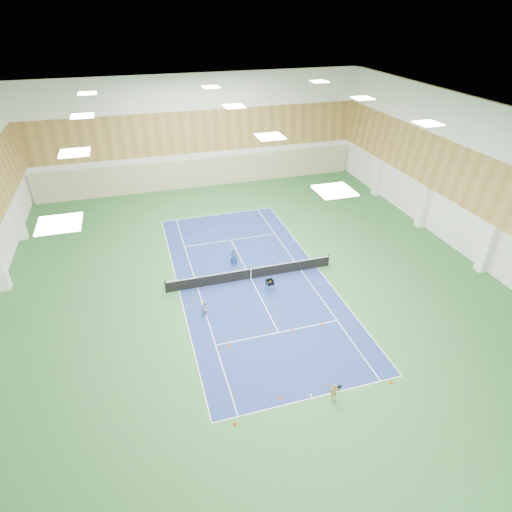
# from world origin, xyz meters

# --- Properties ---
(ground) EXTENTS (40.00, 40.00, 0.00)m
(ground) POSITION_xyz_m (0.00, 0.00, 0.00)
(ground) COLOR #2B6430
(ground) RESTS_ON ground
(room_shell) EXTENTS (36.00, 40.00, 12.00)m
(room_shell) POSITION_xyz_m (0.00, 0.00, 6.00)
(room_shell) COLOR white
(room_shell) RESTS_ON ground
(wood_cladding) EXTENTS (36.00, 40.00, 8.00)m
(wood_cladding) POSITION_xyz_m (0.00, 0.00, 8.00)
(wood_cladding) COLOR #AC7F40
(wood_cladding) RESTS_ON room_shell
(ceiling_light_grid) EXTENTS (21.40, 25.40, 0.06)m
(ceiling_light_grid) POSITION_xyz_m (0.00, 0.00, 11.92)
(ceiling_light_grid) COLOR white
(ceiling_light_grid) RESTS_ON room_shell
(court_surface) EXTENTS (10.97, 23.77, 0.01)m
(court_surface) POSITION_xyz_m (0.00, 0.00, 0.01)
(court_surface) COLOR navy
(court_surface) RESTS_ON ground
(tennis_balls_scatter) EXTENTS (10.57, 22.77, 0.07)m
(tennis_balls_scatter) POSITION_xyz_m (0.00, 0.00, 0.05)
(tennis_balls_scatter) COLOR #D7F129
(tennis_balls_scatter) RESTS_ON ground
(tennis_net) EXTENTS (12.80, 0.10, 1.10)m
(tennis_net) POSITION_xyz_m (0.00, 0.00, 0.55)
(tennis_net) COLOR black
(tennis_net) RESTS_ON ground
(back_curtain) EXTENTS (35.40, 0.16, 3.20)m
(back_curtain) POSITION_xyz_m (0.00, 19.75, 1.60)
(back_curtain) COLOR #C6B793
(back_curtain) RESTS_ON ground
(coach) EXTENTS (0.63, 0.45, 1.63)m
(coach) POSITION_xyz_m (-0.80, 2.19, 0.81)
(coach) COLOR #214399
(coach) RESTS_ON ground
(child_court) EXTENTS (0.71, 0.67, 1.15)m
(child_court) POSITION_xyz_m (-4.12, -3.32, 0.57)
(child_court) COLOR #9A9BA3
(child_court) RESTS_ON ground
(child_apron) EXTENTS (0.73, 0.40, 1.17)m
(child_apron) POSITION_xyz_m (0.98, -12.32, 0.59)
(child_apron) COLOR tan
(child_apron) RESTS_ON ground
(ball_cart) EXTENTS (0.59, 0.59, 0.93)m
(ball_cart) POSITION_xyz_m (0.88, -1.89, 0.46)
(ball_cart) COLOR black
(ball_cart) RESTS_ON ground
(cone_svc_a) EXTENTS (0.21, 0.21, 0.23)m
(cone_svc_a) POSITION_xyz_m (-3.36, -6.73, 0.11)
(cone_svc_a) COLOR #DD620B
(cone_svc_a) RESTS_ON ground
(cone_svc_b) EXTENTS (0.19, 0.19, 0.21)m
(cone_svc_b) POSITION_xyz_m (-0.63, -5.97, 0.10)
(cone_svc_b) COLOR #EE480C
(cone_svc_b) RESTS_ON ground
(cone_svc_c) EXTENTS (0.20, 0.20, 0.22)m
(cone_svc_c) POSITION_xyz_m (0.87, -6.50, 0.11)
(cone_svc_c) COLOR #F84E0D
(cone_svc_c) RESTS_ON ground
(cone_svc_d) EXTENTS (0.20, 0.20, 0.22)m
(cone_svc_d) POSITION_xyz_m (2.97, -6.49, 0.11)
(cone_svc_d) COLOR #FA420D
(cone_svc_d) RESTS_ON ground
(cone_base_a) EXTENTS (0.20, 0.20, 0.22)m
(cone_base_a) POSITION_xyz_m (-4.38, -12.29, 0.11)
(cone_base_a) COLOR #F8410D
(cone_base_a) RESTS_ON ground
(cone_base_b) EXTENTS (0.21, 0.21, 0.23)m
(cone_base_b) POSITION_xyz_m (-1.65, -11.36, 0.12)
(cone_base_b) COLOR #F03F0C
(cone_base_b) RESTS_ON ground
(cone_base_c) EXTENTS (0.18, 0.18, 0.20)m
(cone_base_c) POSITION_xyz_m (1.19, -11.32, 0.10)
(cone_base_c) COLOR #D7640B
(cone_base_c) RESTS_ON ground
(cone_base_d) EXTENTS (0.21, 0.21, 0.23)m
(cone_base_d) POSITION_xyz_m (4.60, -12.17, 0.12)
(cone_base_d) COLOR #DD440B
(cone_base_d) RESTS_ON ground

